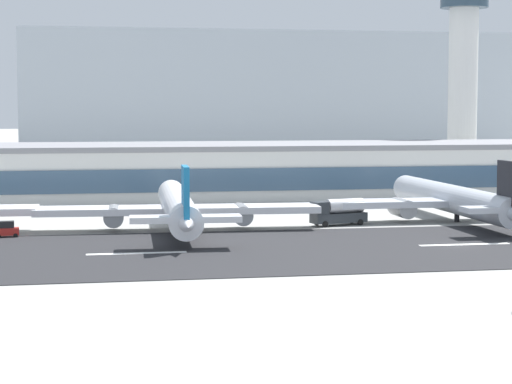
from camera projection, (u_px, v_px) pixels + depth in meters
ground_plane at (459, 246)px, 123.73m from camera, size 1400.00×1400.00×0.00m
runway_strip at (457, 245)px, 124.40m from camera, size 800.00×37.56×0.08m
runway_centreline_dash_3 at (137, 253)px, 117.09m from camera, size 12.00×1.20×0.01m
runway_centreline_dash_4 at (465, 244)px, 124.59m from camera, size 12.00×1.20×0.01m
terminal_building at (252, 169)px, 194.99m from camera, size 210.32×29.55×10.33m
control_tower at (463, 63)px, 230.62m from camera, size 12.11×12.11×47.51m
distant_hotel_block at (275, 100)px, 295.57m from camera, size 149.29×36.57×39.36m
airliner_blue_tail_gate_1 at (178, 208)px, 138.46m from camera, size 40.68×49.49×10.33m
airliner_black_tail_gate_2 at (456, 200)px, 149.78m from camera, size 37.22×49.37×10.31m
service_fuel_truck_0 at (338, 212)px, 145.20m from camera, size 8.88×4.65×3.95m
service_baggage_tug_1 at (7, 230)px, 131.92m from camera, size 3.28×2.03×2.20m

